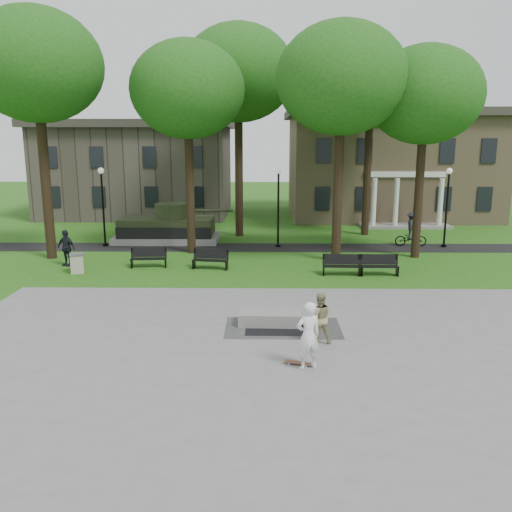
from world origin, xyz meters
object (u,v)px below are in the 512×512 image
(concrete_block, at_px, (270,318))
(cyclist, at_px, (411,232))
(trash_bin, at_px, (77,263))
(skateboarder, at_px, (308,336))
(friend_watching, at_px, (319,318))
(park_bench_0, at_px, (149,257))

(concrete_block, height_order, cyclist, cyclist)
(trash_bin, bearing_deg, skateboarder, -46.93)
(friend_watching, bearing_deg, trash_bin, -45.52)
(concrete_block, height_order, park_bench_0, park_bench_0)
(concrete_block, xyz_separation_m, friend_watching, (1.56, -1.75, 0.61))
(trash_bin, bearing_deg, cyclist, 20.70)
(cyclist, xyz_separation_m, park_bench_0, (-14.79, -5.59, -0.33))
(friend_watching, height_order, cyclist, cyclist)
(park_bench_0, bearing_deg, concrete_block, -59.72)
(friend_watching, height_order, park_bench_0, friend_watching)
(concrete_block, distance_m, skateboarder, 3.99)
(cyclist, bearing_deg, trash_bin, 113.61)
(skateboarder, relative_size, friend_watching, 1.19)
(skateboarder, bearing_deg, friend_watching, -124.03)
(skateboarder, relative_size, trash_bin, 2.08)
(cyclist, bearing_deg, concrete_block, 151.34)
(friend_watching, bearing_deg, park_bench_0, -59.21)
(concrete_block, bearing_deg, skateboarder, -74.57)
(park_bench_0, xyz_separation_m, trash_bin, (-3.27, -1.24, -0.04))
(concrete_block, height_order, friend_watching, friend_watching)
(concrete_block, relative_size, cyclist, 1.05)
(park_bench_0, bearing_deg, cyclist, 15.64)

